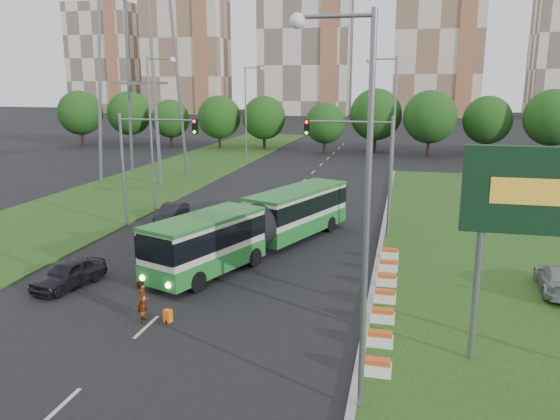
% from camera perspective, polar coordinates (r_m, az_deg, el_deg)
% --- Properties ---
extents(ground, '(360.00, 360.00, 0.00)m').
position_cam_1_polar(ground, '(28.32, -2.79, -7.63)').
color(ground, black).
rests_on(ground, ground).
extents(grass_median, '(14.00, 60.00, 0.15)m').
position_cam_1_polar(grass_median, '(35.37, 21.80, -4.18)').
color(grass_median, '#214814').
rests_on(grass_median, ground).
extents(median_kerb, '(0.30, 60.00, 0.18)m').
position_cam_1_polar(median_kerb, '(34.93, 10.46, -3.63)').
color(median_kerb, gray).
rests_on(median_kerb, ground).
extents(left_verge, '(12.00, 110.00, 0.10)m').
position_cam_1_polar(left_verge, '(57.32, -13.40, 2.76)').
color(left_verge, '#214814').
rests_on(left_verge, ground).
extents(lane_markings, '(0.20, 100.00, 0.01)m').
position_cam_1_polar(lane_markings, '(47.68, 0.26, 1.00)').
color(lane_markings, '#B8B8B1').
rests_on(lane_markings, ground).
extents(flower_planters, '(1.10, 13.70, 0.60)m').
position_cam_1_polar(flower_planters, '(25.91, 10.91, -8.83)').
color(flower_planters, white).
rests_on(flower_planters, grass_median).
extents(billboard, '(6.00, 0.37, 8.00)m').
position_cam_1_polar(billboard, '(20.45, 26.79, 0.79)').
color(billboard, slate).
rests_on(billboard, ground).
extents(traffic_mast_median, '(5.76, 0.32, 8.00)m').
position_cam_1_polar(traffic_mast_median, '(35.85, 8.94, 5.48)').
color(traffic_mast_median, slate).
rests_on(traffic_mast_median, ground).
extents(traffic_mast_left, '(5.76, 0.32, 8.00)m').
position_cam_1_polar(traffic_mast_left, '(39.01, -14.09, 5.85)').
color(traffic_mast_left, slate).
rests_on(traffic_mast_left, ground).
extents(street_lamps, '(36.00, 60.00, 12.00)m').
position_cam_1_polar(street_lamps, '(37.14, -3.16, 6.89)').
color(street_lamps, slate).
rests_on(street_lamps, ground).
extents(tree_line, '(120.00, 8.00, 9.00)m').
position_cam_1_polar(tree_line, '(80.69, 15.10, 8.77)').
color(tree_line, '#194612').
rests_on(tree_line, ground).
extents(apartment_tower_west, '(26.00, 15.00, 48.00)m').
position_cam_1_polar(apartment_tower_west, '(190.28, -9.78, 17.19)').
color(apartment_tower_west, beige).
rests_on(apartment_tower_west, ground).
extents(apartment_tower_cwest, '(28.00, 15.00, 52.00)m').
position_cam_1_polar(apartment_tower_cwest, '(179.12, 2.73, 18.26)').
color(apartment_tower_cwest, silver).
rests_on(apartment_tower_cwest, ground).
extents(apartment_tower_ceast, '(25.00, 15.00, 50.00)m').
position_cam_1_polar(apartment_tower_ceast, '(176.26, 16.26, 17.53)').
color(apartment_tower_ceast, beige).
rests_on(apartment_tower_ceast, ground).
extents(midrise_west, '(22.00, 14.00, 36.00)m').
position_cam_1_polar(midrise_west, '(203.25, -17.81, 14.80)').
color(midrise_west, silver).
rests_on(midrise_west, ground).
extents(articulated_bus, '(2.67, 17.13, 2.82)m').
position_cam_1_polar(articulated_bus, '(32.92, -2.48, -1.49)').
color(articulated_bus, beige).
rests_on(articulated_bus, ground).
extents(car_left_near, '(2.55, 4.33, 1.38)m').
position_cam_1_polar(car_left_near, '(29.55, -21.21, -6.23)').
color(car_left_near, black).
rests_on(car_left_near, ground).
extents(car_left_far, '(1.56, 4.02, 1.30)m').
position_cam_1_polar(car_left_far, '(41.26, -11.24, -0.26)').
color(car_left_far, black).
rests_on(car_left_far, ground).
extents(car_median, '(2.17, 4.65, 1.32)m').
position_cam_1_polar(car_median, '(29.75, 27.19, -6.45)').
color(car_median, '#92959A').
rests_on(car_median, grass_median).
extents(pedestrian, '(0.63, 0.78, 1.85)m').
position_cam_1_polar(pedestrian, '(24.37, -14.14, -9.23)').
color(pedestrian, gray).
rests_on(pedestrian, ground).
extents(shopping_trolley, '(0.32, 0.34, 0.55)m').
position_cam_1_polar(shopping_trolley, '(24.35, -11.64, -10.80)').
color(shopping_trolley, orange).
rests_on(shopping_trolley, ground).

